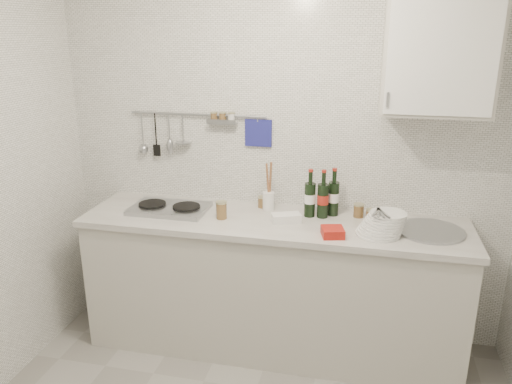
# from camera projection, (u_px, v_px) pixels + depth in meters

# --- Properties ---
(back_wall) EXTENTS (3.00, 0.02, 2.50)m
(back_wall) POSITION_uv_depth(u_px,v_px,m) (282.00, 157.00, 3.33)
(back_wall) COLOR silver
(back_wall) RESTS_ON floor
(counter) EXTENTS (2.44, 0.64, 0.96)m
(counter) POSITION_uv_depth(u_px,v_px,m) (273.00, 287.00, 3.31)
(counter) COLOR #B4B1A6
(counter) RESTS_ON floor
(wall_rail) EXTENTS (0.98, 0.09, 0.34)m
(wall_rail) POSITION_uv_depth(u_px,v_px,m) (195.00, 128.00, 3.37)
(wall_rail) COLOR #93969B
(wall_rail) RESTS_ON back_wall
(wall_cabinet) EXTENTS (0.60, 0.38, 0.70)m
(wall_cabinet) POSITION_uv_depth(u_px,v_px,m) (439.00, 51.00, 2.76)
(wall_cabinet) COLOR #B4B1A6
(wall_cabinet) RESTS_ON back_wall
(plate_stack_hob) EXTENTS (0.26, 0.26, 0.02)m
(plate_stack_hob) POSITION_uv_depth(u_px,v_px,m) (158.00, 208.00, 3.32)
(plate_stack_hob) COLOR #435398
(plate_stack_hob) RESTS_ON counter
(plate_stack_sink) EXTENTS (0.29, 0.27, 0.14)m
(plate_stack_sink) POSITION_uv_depth(u_px,v_px,m) (383.00, 224.00, 2.91)
(plate_stack_sink) COLOR white
(plate_stack_sink) RESTS_ON counter
(wine_bottles) EXTENTS (0.22, 0.13, 0.31)m
(wine_bottles) POSITION_uv_depth(u_px,v_px,m) (322.00, 193.00, 3.16)
(wine_bottles) COLOR black
(wine_bottles) RESTS_ON counter
(butter_dish) EXTENTS (0.20, 0.15, 0.05)m
(butter_dish) POSITION_uv_depth(u_px,v_px,m) (286.00, 218.00, 3.10)
(butter_dish) COLOR white
(butter_dish) RESTS_ON counter
(strawberry_punnet) EXTENTS (0.15, 0.15, 0.05)m
(strawberry_punnet) POSITION_uv_depth(u_px,v_px,m) (333.00, 232.00, 2.89)
(strawberry_punnet) COLOR red
(strawberry_punnet) RESTS_ON counter
(utensil_crock) EXTENTS (0.08, 0.08, 0.33)m
(utensil_crock) POSITION_uv_depth(u_px,v_px,m) (269.00, 198.00, 3.30)
(utensil_crock) COLOR white
(utensil_crock) RESTS_ON counter
(jar_a) EXTENTS (0.06, 0.06, 0.08)m
(jar_a) POSITION_uv_depth(u_px,v_px,m) (262.00, 202.00, 3.36)
(jar_a) COLOR brown
(jar_a) RESTS_ON counter
(jar_b) EXTENTS (0.07, 0.07, 0.09)m
(jar_b) POSITION_uv_depth(u_px,v_px,m) (359.00, 210.00, 3.18)
(jar_b) COLOR brown
(jar_b) RESTS_ON counter
(jar_c) EXTENTS (0.06, 0.06, 0.07)m
(jar_c) POSITION_uv_depth(u_px,v_px,m) (371.00, 215.00, 3.12)
(jar_c) COLOR brown
(jar_c) RESTS_ON counter
(jar_d) EXTENTS (0.07, 0.07, 0.11)m
(jar_d) POSITION_uv_depth(u_px,v_px,m) (221.00, 210.00, 3.15)
(jar_d) COLOR brown
(jar_d) RESTS_ON counter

